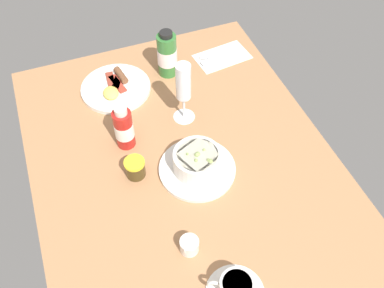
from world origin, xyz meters
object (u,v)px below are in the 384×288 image
object	(u,v)px
jam_jar	(136,169)
sauce_bottle_green	(167,55)
breakfast_plate	(116,88)
sauce_bottle_red	(124,128)
creamer_jug	(189,245)
wine_glass	(183,85)
cutlery_setting	(221,56)
porridge_bowl	(197,163)

from	to	relation	value
jam_jar	sauce_bottle_green	distance (cm)	43.42
breakfast_plate	sauce_bottle_green	bearing A→B (deg)	-83.74
jam_jar	sauce_bottle_red	xyz separation A→B (cm)	(12.11, -0.45, 3.80)
creamer_jug	sauce_bottle_green	distance (cm)	65.21
wine_glass	jam_jar	bearing A→B (deg)	128.81
cutlery_setting	sauce_bottle_red	distance (cm)	49.36
cutlery_setting	wine_glass	world-z (taller)	wine_glass
jam_jar	sauce_bottle_red	distance (cm)	12.70
breakfast_plate	wine_glass	bearing A→B (deg)	-138.83
creamer_jug	wine_glass	xyz separation A→B (cm)	(41.78, -13.99, 11.28)
wine_glass	sauce_bottle_green	bearing A→B (deg)	-5.36
porridge_bowl	creamer_jug	world-z (taller)	porridge_bowl
porridge_bowl	sauce_bottle_red	bearing A→B (deg)	44.02
cutlery_setting	wine_glass	distance (cm)	33.86
sauce_bottle_red	breakfast_plate	world-z (taller)	sauce_bottle_red
jam_jar	sauce_bottle_green	bearing A→B (deg)	-30.47
cutlery_setting	sauce_bottle_green	size ratio (longest dim) A/B	1.21
wine_glass	breakfast_plate	bearing A→B (deg)	41.17
porridge_bowl	breakfast_plate	world-z (taller)	porridge_bowl
porridge_bowl	sauce_bottle_green	xyz separation A→B (cm)	(41.55, -5.54, 4.18)
porridge_bowl	jam_jar	bearing A→B (deg)	75.12
cutlery_setting	jam_jar	distance (cm)	56.72
creamer_jug	jam_jar	size ratio (longest dim) A/B	0.94
wine_glass	sauce_bottle_green	world-z (taller)	wine_glass
jam_jar	sauce_bottle_red	size ratio (longest dim) A/B	0.39
wine_glass	sauce_bottle_red	bearing A→B (deg)	101.30
creamer_jug	sauce_bottle_green	bearing A→B (deg)	-14.23
porridge_bowl	sauce_bottle_green	size ratio (longest dim) A/B	1.30
cutlery_setting	porridge_bowl	bearing A→B (deg)	149.03
porridge_bowl	sauce_bottle_green	distance (cm)	42.13
porridge_bowl	breakfast_plate	xyz separation A→B (cm)	(39.49, 13.20, -2.48)
porridge_bowl	sauce_bottle_red	size ratio (longest dim) A/B	1.45
breakfast_plate	jam_jar	bearing A→B (deg)	174.87
cutlery_setting	breakfast_plate	bearing A→B (deg)	94.47
creamer_jug	wine_glass	world-z (taller)	wine_glass
creamer_jug	sauce_bottle_green	size ratio (longest dim) A/B	0.33
cutlery_setting	wine_glass	xyz separation A→B (cm)	(-22.18, 21.97, 13.11)
jam_jar	breakfast_plate	world-z (taller)	jam_jar
jam_jar	cutlery_setting	bearing A→B (deg)	-47.64
cutlery_setting	sauce_bottle_green	xyz separation A→B (cm)	(-0.97, 19.98, 7.34)
sauce_bottle_green	wine_glass	bearing A→B (deg)	174.64
sauce_bottle_red	breakfast_plate	size ratio (longest dim) A/B	0.65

